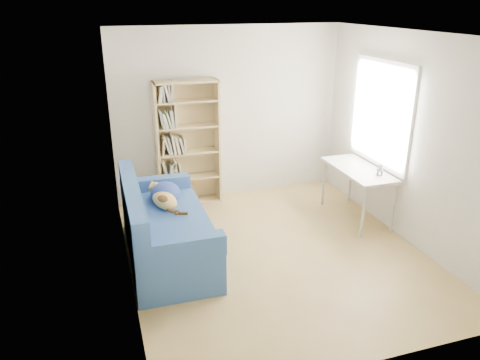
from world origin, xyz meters
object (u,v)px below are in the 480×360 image
object	(u,v)px
sofa	(164,229)
pen_cup	(380,171)
desk	(358,173)
bookshelf	(188,149)

from	to	relation	value
sofa	pen_cup	distance (m)	2.92
desk	sofa	bearing A→B (deg)	-174.68
sofa	bookshelf	world-z (taller)	bookshelf
pen_cup	desk	bearing A→B (deg)	109.89
sofa	bookshelf	xyz separation A→B (m)	(0.63, 1.51, 0.49)
desk	pen_cup	world-z (taller)	pen_cup
sofa	pen_cup	bearing A→B (deg)	-0.81
sofa	desk	xyz separation A→B (m)	(2.76, 0.26, 0.31)
bookshelf	pen_cup	distance (m)	2.75
desk	pen_cup	distance (m)	0.37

